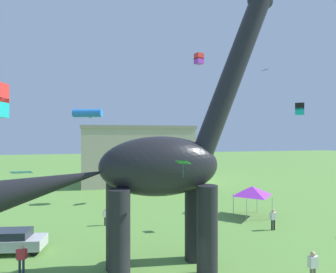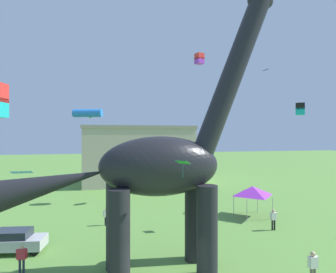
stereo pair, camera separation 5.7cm
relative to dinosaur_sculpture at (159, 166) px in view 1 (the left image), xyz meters
name	(u,v)px [view 1 (the left image)]	position (x,y,z in m)	size (l,w,h in m)	color
dinosaur_sculpture	(159,166)	(0.00, 0.00, 0.00)	(16.43, 3.48, 17.18)	black
parked_sedan_left	(12,241)	(-9.10, 5.20, -5.41)	(4.43, 2.43, 1.55)	#B7B7BC
person_vendor_side	(313,264)	(7.82, -3.24, -5.16)	(0.65, 0.29, 1.73)	#6B6056
person_near_flyer	(106,215)	(-2.69, 9.86, -5.28)	(0.57, 0.25, 1.53)	black
person_far_spectator	(22,256)	(-7.75, 1.78, -5.21)	(0.62, 0.27, 1.66)	#2D3347
person_photographer	(273,217)	(11.00, 5.15, -5.14)	(0.66, 0.29, 1.76)	black
festival_canopy_tent	(252,191)	(11.41, 9.27, -3.67)	(3.15, 3.15, 3.00)	#B2B2B7
kite_mid_center	(21,172)	(-9.11, 7.79, -1.04)	(1.56, 1.19, 0.29)	#287AE5
kite_drifting	(89,113)	(-3.99, 2.25, 3.18)	(1.86, 1.80, 0.53)	#287AE5
kite_high_left	(265,70)	(17.04, 15.89, 10.02)	(0.81, 0.98, 0.27)	black
kite_far_left	(206,176)	(5.56, 6.67, -1.66)	(0.85, 0.63, 1.05)	#287AE5
kite_mid_left	(300,109)	(17.91, 10.63, 4.67)	(1.27, 1.27, 1.30)	black
kite_near_low	(199,59)	(8.93, 17.73, 11.37)	(1.14, 1.14, 1.30)	red
kite_far_right	(183,163)	(0.78, -2.30, 0.39)	(0.83, 0.83, 0.89)	green
kite_high_right	(234,60)	(13.27, 16.76, 11.23)	(1.64, 1.40, 0.34)	green
background_building_block	(136,154)	(3.18, 33.33, -1.41)	(18.01, 11.72, 9.58)	#B7A893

